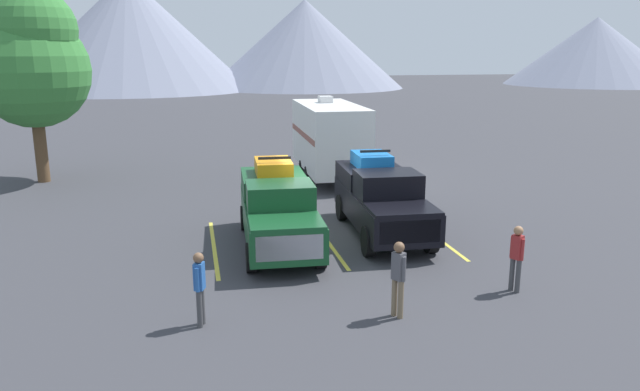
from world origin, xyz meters
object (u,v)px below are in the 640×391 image
pickup_truck_a (278,208)px  pickup_truck_b (381,197)px  person_b (517,254)px  person_c (200,284)px  camper_trailer_a (329,137)px  person_a (398,274)px

pickup_truck_a → pickup_truck_b: pickup_truck_b is taller
person_b → person_c: size_ratio=1.01×
person_b → person_c: person_b is taller
pickup_truck_b → camper_trailer_a: bearing=88.1°
person_c → pickup_truck_a: bearing=65.0°
person_c → person_a: bearing=-6.3°
pickup_truck_b → person_a: (-1.58, -6.18, -0.18)m
pickup_truck_a → pickup_truck_b: (3.42, 0.53, 0.03)m
pickup_truck_a → person_c: 5.72m
camper_trailer_a → person_a: 14.92m
pickup_truck_b → camper_trailer_a: (0.28, 8.59, 0.77)m
person_b → person_c: 7.56m
pickup_truck_b → camper_trailer_a: camper_trailer_a is taller
camper_trailer_a → person_a: size_ratio=4.47×
pickup_truck_a → person_a: 5.94m
pickup_truck_a → camper_trailer_a: camper_trailer_a is taller
pickup_truck_a → person_b: pickup_truck_a is taller
camper_trailer_a → person_a: (-1.86, -14.77, -0.95)m
pickup_truck_a → person_a: size_ratio=3.38×
person_b → pickup_truck_b: bearing=107.6°
pickup_truck_a → person_b: bearing=-43.5°
camper_trailer_a → pickup_truck_a: bearing=-112.1°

